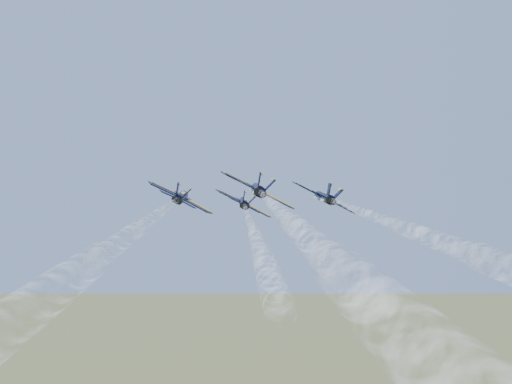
% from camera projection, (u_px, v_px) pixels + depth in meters
% --- Properties ---
extents(jet_lead, '(9.80, 14.72, 5.24)m').
position_uv_depth(jet_lead, '(243.00, 203.00, 104.74)').
color(jet_lead, black).
extents(jet_left, '(9.80, 14.72, 5.24)m').
position_uv_depth(jet_left, '(181.00, 197.00, 91.37)').
color(jet_left, black).
extents(jet_right, '(9.80, 14.72, 5.24)m').
position_uv_depth(jet_right, '(324.00, 198.00, 92.33)').
color(jet_right, black).
extents(jet_slot, '(9.80, 14.72, 5.24)m').
position_uv_depth(jet_slot, '(258.00, 190.00, 78.94)').
color(jet_slot, black).
extents(smoke_trail_lead, '(23.08, 67.01, 2.44)m').
position_uv_depth(smoke_trail_lead, '(276.00, 164.00, 53.24)').
color(smoke_trail_lead, white).
extents(smoke_trail_left, '(23.08, 67.01, 2.44)m').
position_uv_depth(smoke_trail_left, '(144.00, 138.00, 39.87)').
color(smoke_trail_left, white).
extents(smoke_trail_right, '(23.08, 67.01, 2.44)m').
position_uv_depth(smoke_trail_right, '(468.00, 140.00, 40.83)').
color(smoke_trail_right, white).
extents(smoke_trail_slot, '(23.08, 67.01, 2.44)m').
position_uv_depth(smoke_trail_slot, '(348.00, 90.00, 27.44)').
color(smoke_trail_slot, white).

